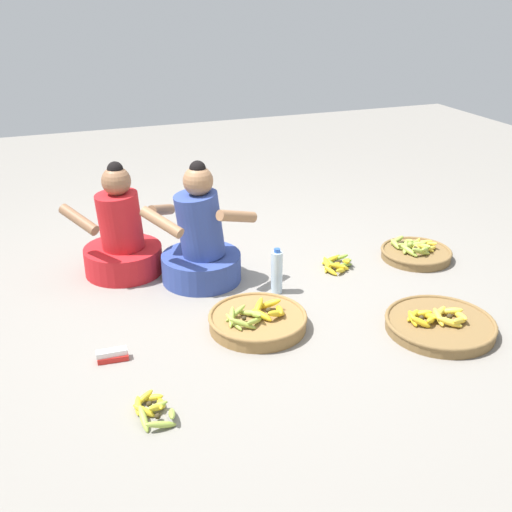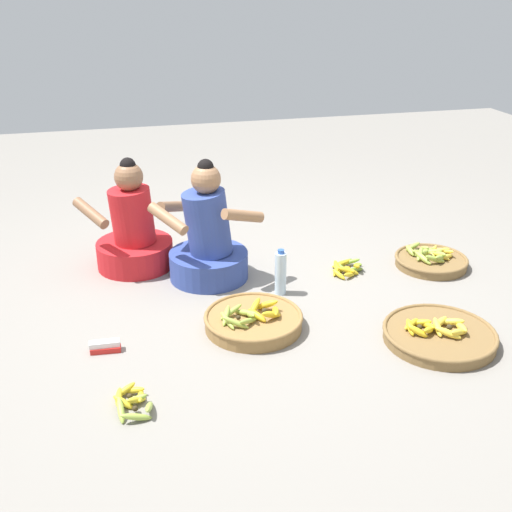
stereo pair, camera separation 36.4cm
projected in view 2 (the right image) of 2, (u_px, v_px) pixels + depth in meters
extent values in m
plane|color=gray|center=(248.00, 294.00, 3.97)|extent=(10.00, 10.00, 0.00)
cylinder|color=#334793|center=(209.00, 265.00, 4.15)|extent=(0.52, 0.52, 0.18)
cylinder|color=#334793|center=(207.00, 223.00, 4.03)|extent=(0.34, 0.30, 0.44)
sphere|color=#9E704C|center=(206.00, 179.00, 3.91)|extent=(0.19, 0.19, 0.19)
sphere|color=black|center=(205.00, 167.00, 3.88)|extent=(0.10, 0.10, 0.10)
cylinder|color=#9E704C|center=(168.00, 219.00, 3.87)|extent=(0.24, 0.29, 0.16)
cylinder|color=#9E704C|center=(243.00, 216.00, 3.92)|extent=(0.31, 0.19, 0.16)
cylinder|color=red|center=(135.00, 254.00, 4.32)|extent=(0.52, 0.52, 0.18)
cylinder|color=red|center=(132.00, 216.00, 4.20)|extent=(0.31, 0.28, 0.39)
sphere|color=#8C6042|center=(129.00, 177.00, 4.09)|extent=(0.19, 0.19, 0.19)
sphere|color=black|center=(128.00, 165.00, 4.06)|extent=(0.10, 0.10, 0.10)
cylinder|color=#8C6042|center=(91.00, 213.00, 4.04)|extent=(0.23, 0.29, 0.16)
cylinder|color=#8C6042|center=(172.00, 207.00, 4.15)|extent=(0.24, 0.29, 0.16)
cylinder|color=brown|center=(431.00, 262.00, 4.34)|extent=(0.48, 0.48, 0.06)
torus|color=brown|center=(431.00, 258.00, 4.33)|extent=(0.50, 0.50, 0.02)
ellipsoid|color=yellow|center=(447.00, 252.00, 4.36)|extent=(0.04, 0.14, 0.07)
ellipsoid|color=yellow|center=(440.00, 250.00, 4.40)|extent=(0.13, 0.09, 0.06)
ellipsoid|color=yellow|center=(432.00, 251.00, 4.38)|extent=(0.13, 0.10, 0.07)
ellipsoid|color=yellow|center=(432.00, 254.00, 4.34)|extent=(0.04, 0.14, 0.06)
ellipsoid|color=yellow|center=(441.00, 256.00, 4.29)|extent=(0.13, 0.08, 0.07)
ellipsoid|color=yellow|center=(448.00, 256.00, 4.31)|extent=(0.13, 0.09, 0.05)
sphere|color=#382D19|center=(440.00, 253.00, 4.35)|extent=(0.03, 0.03, 0.03)
ellipsoid|color=#9EB747|center=(424.00, 248.00, 4.40)|extent=(0.04, 0.12, 0.08)
ellipsoid|color=#9EB747|center=(413.00, 247.00, 4.44)|extent=(0.13, 0.05, 0.08)
ellipsoid|color=#9EB747|center=(410.00, 250.00, 4.38)|extent=(0.04, 0.12, 0.07)
ellipsoid|color=#9EB747|center=(420.00, 253.00, 4.35)|extent=(0.13, 0.05, 0.07)
sphere|color=#382D19|center=(417.00, 250.00, 4.39)|extent=(0.03, 0.03, 0.03)
ellipsoid|color=#9EB747|center=(439.00, 254.00, 4.31)|extent=(0.04, 0.16, 0.08)
ellipsoid|color=#9EB747|center=(430.00, 252.00, 4.36)|extent=(0.16, 0.11, 0.07)
ellipsoid|color=#9EB747|center=(424.00, 252.00, 4.36)|extent=(0.16, 0.06, 0.07)
ellipsoid|color=#9EB747|center=(420.00, 254.00, 4.32)|extent=(0.12, 0.15, 0.07)
ellipsoid|color=#9EB747|center=(423.00, 258.00, 4.26)|extent=(0.08, 0.16, 0.07)
ellipsoid|color=#9EB747|center=(435.00, 259.00, 4.23)|extent=(0.16, 0.04, 0.09)
ellipsoid|color=#9EB747|center=(440.00, 258.00, 4.26)|extent=(0.15, 0.13, 0.09)
sphere|color=#382D19|center=(430.00, 256.00, 4.30)|extent=(0.03, 0.03, 0.03)
cylinder|color=olive|center=(253.00, 322.00, 3.57)|extent=(0.55, 0.55, 0.08)
torus|color=olive|center=(253.00, 316.00, 3.56)|extent=(0.57, 0.57, 0.02)
ellipsoid|color=gold|center=(276.00, 311.00, 3.56)|extent=(0.07, 0.15, 0.06)
ellipsoid|color=gold|center=(267.00, 305.00, 3.61)|extent=(0.14, 0.10, 0.09)
ellipsoid|color=gold|center=(255.00, 307.00, 3.58)|extent=(0.12, 0.13, 0.09)
ellipsoid|color=gold|center=(257.00, 315.00, 3.52)|extent=(0.11, 0.14, 0.06)
ellipsoid|color=gold|center=(271.00, 314.00, 3.51)|extent=(0.15, 0.09, 0.09)
sphere|color=#382D19|center=(265.00, 311.00, 3.55)|extent=(0.03, 0.03, 0.03)
ellipsoid|color=#9EB747|center=(250.00, 315.00, 3.51)|extent=(0.04, 0.15, 0.09)
ellipsoid|color=#9EB747|center=(245.00, 313.00, 3.55)|extent=(0.13, 0.14, 0.06)
ellipsoid|color=#9EB747|center=(231.00, 312.00, 3.54)|extent=(0.15, 0.09, 0.08)
ellipsoid|color=#9EB747|center=(226.00, 316.00, 3.50)|extent=(0.09, 0.15, 0.08)
ellipsoid|color=#9EB747|center=(227.00, 321.00, 3.46)|extent=(0.07, 0.16, 0.06)
ellipsoid|color=#9EB747|center=(236.00, 323.00, 3.43)|extent=(0.15, 0.09, 0.08)
ellipsoid|color=#9EB747|center=(248.00, 321.00, 3.45)|extent=(0.14, 0.12, 0.07)
sphere|color=#382D19|center=(238.00, 318.00, 3.49)|extent=(0.03, 0.03, 0.03)
cylinder|color=brown|center=(439.00, 336.00, 3.45)|extent=(0.61, 0.61, 0.06)
torus|color=brown|center=(440.00, 332.00, 3.43)|extent=(0.62, 0.62, 0.02)
ellipsoid|color=yellow|center=(461.00, 327.00, 3.43)|extent=(0.06, 0.15, 0.07)
ellipsoid|color=yellow|center=(451.00, 322.00, 3.48)|extent=(0.14, 0.12, 0.07)
ellipsoid|color=yellow|center=(439.00, 323.00, 3.47)|extent=(0.15, 0.10, 0.06)
ellipsoid|color=yellow|center=(438.00, 327.00, 3.42)|extent=(0.07, 0.15, 0.07)
ellipsoid|color=yellow|center=(448.00, 333.00, 3.37)|extent=(0.14, 0.12, 0.07)
ellipsoid|color=yellow|center=(459.00, 332.00, 3.37)|extent=(0.15, 0.09, 0.08)
sphere|color=#382D19|center=(449.00, 327.00, 3.42)|extent=(0.03, 0.03, 0.03)
ellipsoid|color=gold|center=(428.00, 326.00, 3.44)|extent=(0.04, 0.12, 0.07)
ellipsoid|color=gold|center=(421.00, 322.00, 3.47)|extent=(0.12, 0.10, 0.07)
ellipsoid|color=gold|center=(411.00, 324.00, 3.46)|extent=(0.12, 0.09, 0.05)
ellipsoid|color=gold|center=(410.00, 327.00, 3.42)|extent=(0.05, 0.13, 0.07)
ellipsoid|color=gold|center=(418.00, 331.00, 3.38)|extent=(0.12, 0.10, 0.07)
ellipsoid|color=gold|center=(429.00, 330.00, 3.40)|extent=(0.12, 0.10, 0.07)
sphere|color=#382D19|center=(420.00, 327.00, 3.43)|extent=(0.03, 0.03, 0.03)
ellipsoid|color=gold|center=(350.00, 271.00, 4.22)|extent=(0.05, 0.12, 0.07)
ellipsoid|color=gold|center=(342.00, 269.00, 4.24)|extent=(0.12, 0.05, 0.06)
ellipsoid|color=gold|center=(337.00, 271.00, 4.22)|extent=(0.10, 0.11, 0.07)
ellipsoid|color=gold|center=(339.00, 274.00, 4.17)|extent=(0.08, 0.11, 0.06)
ellipsoid|color=gold|center=(349.00, 275.00, 4.17)|extent=(0.12, 0.08, 0.06)
sphere|color=#382D19|center=(344.00, 272.00, 4.20)|extent=(0.03, 0.03, 0.03)
ellipsoid|color=gold|center=(357.00, 266.00, 4.26)|extent=(0.07, 0.16, 0.09)
ellipsoid|color=gold|center=(341.00, 264.00, 4.32)|extent=(0.16, 0.07, 0.06)
ellipsoid|color=gold|center=(337.00, 267.00, 4.26)|extent=(0.06, 0.16, 0.07)
ellipsoid|color=gold|center=(348.00, 271.00, 4.20)|extent=(0.16, 0.07, 0.08)
sphere|color=#382D19|center=(347.00, 267.00, 4.27)|extent=(0.03, 0.03, 0.03)
ellipsoid|color=olive|center=(358.00, 265.00, 4.29)|extent=(0.04, 0.14, 0.08)
ellipsoid|color=olive|center=(350.00, 262.00, 4.34)|extent=(0.14, 0.09, 0.08)
ellipsoid|color=olive|center=(344.00, 263.00, 4.34)|extent=(0.14, 0.07, 0.06)
ellipsoid|color=olive|center=(342.00, 268.00, 4.27)|extent=(0.05, 0.14, 0.06)
ellipsoid|color=olive|center=(346.00, 270.00, 4.24)|extent=(0.12, 0.12, 0.06)
ellipsoid|color=olive|center=(356.00, 269.00, 4.24)|extent=(0.14, 0.08, 0.06)
sphere|color=#382D19|center=(349.00, 266.00, 4.29)|extent=(0.03, 0.03, 0.03)
ellipsoid|color=yellow|center=(141.00, 396.00, 2.97)|extent=(0.05, 0.12, 0.05)
ellipsoid|color=yellow|center=(134.00, 390.00, 3.01)|extent=(0.12, 0.08, 0.06)
ellipsoid|color=yellow|center=(125.00, 390.00, 3.00)|extent=(0.12, 0.07, 0.07)
ellipsoid|color=yellow|center=(119.00, 397.00, 2.96)|extent=(0.05, 0.12, 0.06)
ellipsoid|color=yellow|center=(123.00, 402.00, 2.92)|extent=(0.11, 0.10, 0.07)
ellipsoid|color=yellow|center=(137.00, 400.00, 2.93)|extent=(0.11, 0.09, 0.08)
sphere|color=#382D19|center=(130.00, 396.00, 2.96)|extent=(0.03, 0.03, 0.03)
ellipsoid|color=#9EB747|center=(149.00, 407.00, 2.88)|extent=(0.06, 0.15, 0.08)
ellipsoid|color=#9EB747|center=(133.00, 401.00, 2.93)|extent=(0.15, 0.05, 0.06)
ellipsoid|color=#9EB747|center=(121.00, 410.00, 2.86)|extent=(0.04, 0.15, 0.08)
ellipsoid|color=#9EB747|center=(136.00, 417.00, 2.82)|extent=(0.15, 0.03, 0.07)
sphere|color=#382D19|center=(135.00, 409.00, 2.88)|extent=(0.03, 0.03, 0.03)
cylinder|color=silver|center=(281.00, 273.00, 3.92)|extent=(0.07, 0.07, 0.28)
cylinder|color=#2D59B7|center=(281.00, 252.00, 3.86)|extent=(0.04, 0.04, 0.02)
cube|color=red|center=(106.00, 349.00, 3.35)|extent=(0.16, 0.06, 0.03)
cube|color=white|center=(104.00, 344.00, 3.35)|extent=(0.16, 0.06, 0.03)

